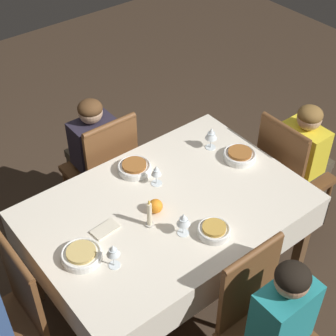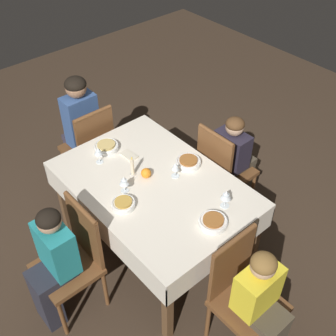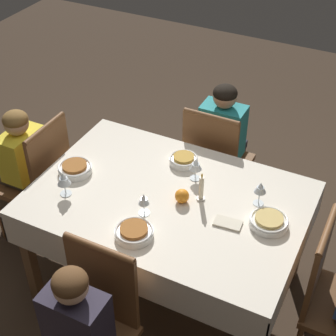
# 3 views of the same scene
# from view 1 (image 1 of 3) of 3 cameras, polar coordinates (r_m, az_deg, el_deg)

# --- Properties ---
(ground_plane) EXTENTS (8.00, 8.00, 0.00)m
(ground_plane) POSITION_cam_1_polar(r_m,az_deg,el_deg) (3.47, -0.02, -13.22)
(ground_plane) COLOR #3D2D21
(dining_table) EXTENTS (1.54, 1.05, 0.77)m
(dining_table) POSITION_cam_1_polar(r_m,az_deg,el_deg) (2.94, -0.02, -5.23)
(dining_table) COLOR silver
(dining_table) RESTS_ON ground_plane
(chair_east) EXTENTS (0.42, 0.42, 0.96)m
(chair_east) POSITION_cam_1_polar(r_m,az_deg,el_deg) (2.83, -17.28, -15.93)
(chair_east) COLOR brown
(chair_east) RESTS_ON ground_plane
(chair_south) EXTENTS (0.42, 0.42, 0.96)m
(chair_south) POSITION_cam_1_polar(r_m,az_deg,el_deg) (3.53, -7.05, 0.05)
(chair_south) COLOR brown
(chair_south) RESTS_ON ground_plane
(chair_north) EXTENTS (0.42, 0.42, 0.96)m
(chair_north) POSITION_cam_1_polar(r_m,az_deg,el_deg) (2.75, 10.34, -16.43)
(chair_north) COLOR brown
(chair_north) RESTS_ON ground_plane
(chair_west) EXTENTS (0.42, 0.42, 0.96)m
(chair_west) POSITION_cam_1_polar(r_m,az_deg,el_deg) (3.57, 13.21, -0.44)
(chair_west) COLOR brown
(chair_west) RESTS_ON ground_plane
(person_child_dark) EXTENTS (0.30, 0.33, 1.00)m
(person_child_dark) POSITION_cam_1_polar(r_m,az_deg,el_deg) (3.63, -8.57, 1.82)
(person_child_dark) COLOR #4C4233
(person_child_dark) RESTS_ON ground_plane
(person_child_yellow) EXTENTS (0.33, 0.30, 1.00)m
(person_child_yellow) POSITION_cam_1_polar(r_m,az_deg,el_deg) (3.66, 15.06, 1.01)
(person_child_yellow) COLOR #4C4233
(person_child_yellow) RESTS_ON ground_plane
(bowl_east) EXTENTS (0.21, 0.21, 0.06)m
(bowl_east) POSITION_cam_1_polar(r_m,az_deg,el_deg) (2.64, -9.57, -9.45)
(bowl_east) COLOR white
(bowl_east) RESTS_ON dining_table
(wine_glass_east) EXTENTS (0.07, 0.07, 0.15)m
(wine_glass_east) POSITION_cam_1_polar(r_m,az_deg,el_deg) (2.52, -6.11, -9.12)
(wine_glass_east) COLOR white
(wine_glass_east) RESTS_ON dining_table
(bowl_south) EXTENTS (0.20, 0.20, 0.06)m
(bowl_south) POSITION_cam_1_polar(r_m,az_deg,el_deg) (3.08, -3.75, 0.07)
(bowl_south) COLOR white
(bowl_south) RESTS_ON dining_table
(wine_glass_south) EXTENTS (0.06, 0.06, 0.14)m
(wine_glass_south) POSITION_cam_1_polar(r_m,az_deg,el_deg) (2.95, -1.30, -0.36)
(wine_glass_south) COLOR white
(wine_glass_south) RESTS_ON dining_table
(bowl_north) EXTENTS (0.17, 0.17, 0.06)m
(bowl_north) POSITION_cam_1_polar(r_m,az_deg,el_deg) (2.72, 5.12, -6.88)
(bowl_north) COLOR white
(bowl_north) RESTS_ON dining_table
(wine_glass_north) EXTENTS (0.07, 0.07, 0.14)m
(wine_glass_north) POSITION_cam_1_polar(r_m,az_deg,el_deg) (2.66, 1.73, -5.75)
(wine_glass_north) COLOR white
(wine_glass_north) RESTS_ON dining_table
(bowl_west) EXTENTS (0.20, 0.20, 0.06)m
(bowl_west) POSITION_cam_1_polar(r_m,az_deg,el_deg) (3.20, 7.94, 1.44)
(bowl_west) COLOR white
(bowl_west) RESTS_ON dining_table
(wine_glass_west) EXTENTS (0.08, 0.08, 0.15)m
(wine_glass_west) POSITION_cam_1_polar(r_m,az_deg,el_deg) (3.21, 4.83, 3.78)
(wine_glass_west) COLOR white
(wine_glass_west) RESTS_ON dining_table
(candle_centerpiece) EXTENTS (0.05, 0.05, 0.18)m
(candle_centerpiece) POSITION_cam_1_polar(r_m,az_deg,el_deg) (2.72, -2.06, -5.30)
(candle_centerpiece) COLOR beige
(candle_centerpiece) RESTS_ON dining_table
(orange_fruit) EXTENTS (0.08, 0.08, 0.08)m
(orange_fruit) POSITION_cam_1_polar(r_m,az_deg,el_deg) (2.82, -1.40, -4.24)
(orange_fruit) COLOR orange
(orange_fruit) RESTS_ON dining_table
(napkin_red_folded) EXTENTS (0.15, 0.09, 0.01)m
(napkin_red_folded) POSITION_cam_1_polar(r_m,az_deg,el_deg) (2.76, -6.98, -6.77)
(napkin_red_folded) COLOR beige
(napkin_red_folded) RESTS_ON dining_table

